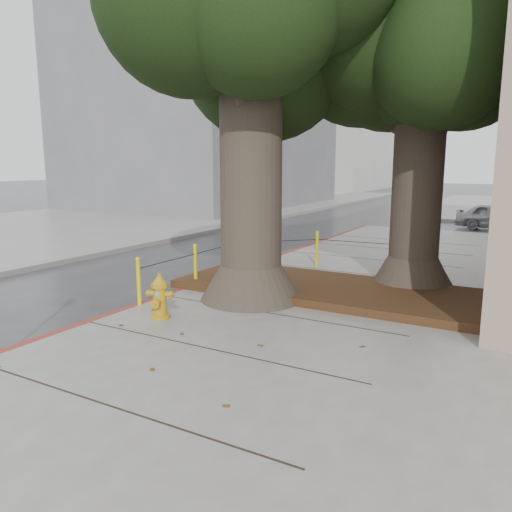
{
  "coord_description": "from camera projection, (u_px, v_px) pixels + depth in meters",
  "views": [
    {
      "loc": [
        4.61,
        -5.69,
        2.84
      ],
      "look_at": [
        -0.0,
        2.37,
        1.1
      ],
      "focal_mm": 35.0,
      "sensor_mm": 36.0,
      "label": 1
    }
  ],
  "objects": [
    {
      "name": "ground",
      "position": [
        179.0,
        351.0,
        7.63
      ],
      "size": [
        140.0,
        140.0,
        0.0
      ],
      "primitive_type": "plane",
      "color": "#28282B",
      "rests_on": "ground"
    },
    {
      "name": "sidewalk_opposite",
      "position": [
        75.0,
        224.0,
        22.98
      ],
      "size": [
        14.0,
        60.0,
        0.15
      ],
      "primitive_type": "cube",
      "color": "slate",
      "rests_on": "ground"
    },
    {
      "name": "building_far_white",
      "position": [
        316.0,
        118.0,
        52.95
      ],
      "size": [
        12.0,
        18.0,
        15.0
      ],
      "primitive_type": "cube",
      "color": "silver",
      "rests_on": "ground"
    },
    {
      "name": "building_far_grey",
      "position": [
        206.0,
        114.0,
        32.62
      ],
      "size": [
        12.0,
        16.0,
        12.0
      ],
      "primitive_type": "cube",
      "color": "slate",
      "rests_on": "ground"
    },
    {
      "name": "curb_red",
      "position": [
        178.0,
        293.0,
        10.73
      ],
      "size": [
        0.14,
        26.0,
        0.16
      ],
      "primitive_type": "cube",
      "color": "maroon",
      "rests_on": "ground"
    },
    {
      "name": "bollard_ring",
      "position": [
        266.0,
        257.0,
        11.66
      ],
      "size": [
        3.79,
        5.39,
        0.95
      ],
      "color": "yellow",
      "rests_on": "sidewalk_main"
    },
    {
      "name": "planter_bed",
      "position": [
        329.0,
        289.0,
        10.48
      ],
      "size": [
        6.4,
        2.6,
        0.16
      ],
      "primitive_type": "cube",
      "color": "black",
      "rests_on": "sidewalk_main"
    },
    {
      "name": "tree_near",
      "position": [
        270.0,
        20.0,
        9.03
      ],
      "size": [
        4.5,
        3.8,
        7.68
      ],
      "color": "#4C3F33",
      "rests_on": "sidewalk_main"
    },
    {
      "name": "fire_hydrant",
      "position": [
        160.0,
        296.0,
        8.71
      ],
      "size": [
        0.43,
        0.42,
        0.81
      ],
      "rotation": [
        0.0,
        0.0,
        0.3
      ],
      "color": "gold",
      "rests_on": "sidewalk_main"
    },
    {
      "name": "car_silver",
      "position": [
        497.0,
        217.0,
        21.42
      ],
      "size": [
        3.36,
        1.45,
        1.13
      ],
      "primitive_type": "imported",
      "rotation": [
        0.0,
        0.0,
        1.6
      ],
      "color": "#95969A",
      "rests_on": "ground"
    },
    {
      "name": "tree_far",
      "position": [
        444.0,
        52.0,
        9.96
      ],
      "size": [
        4.5,
        3.8,
        7.17
      ],
      "color": "#4C3F33",
      "rests_on": "sidewalk_main"
    },
    {
      "name": "car_dark",
      "position": [
        244.0,
        203.0,
        28.69
      ],
      "size": [
        1.83,
        4.12,
        1.18
      ],
      "primitive_type": "imported",
      "rotation": [
        0.0,
        0.0,
        -0.05
      ],
      "color": "black",
      "rests_on": "ground"
    }
  ]
}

